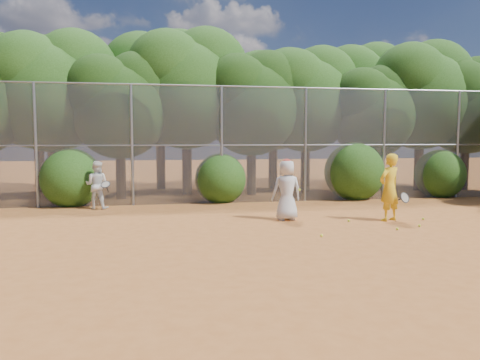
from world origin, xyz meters
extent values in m
plane|color=#9C5523|center=(0.00, 0.00, 0.00)|extent=(80.00, 80.00, 0.00)
cylinder|color=gray|center=(-7.00, 6.00, 2.00)|extent=(0.09, 0.09, 4.00)
cylinder|color=gray|center=(-4.00, 6.00, 2.00)|extent=(0.09, 0.09, 4.00)
cylinder|color=gray|center=(-1.00, 6.00, 2.00)|extent=(0.09, 0.09, 4.00)
cylinder|color=gray|center=(2.00, 6.00, 2.00)|extent=(0.09, 0.09, 4.00)
cylinder|color=gray|center=(5.00, 6.00, 2.00)|extent=(0.09, 0.09, 4.00)
cylinder|color=gray|center=(8.00, 6.00, 2.00)|extent=(0.09, 0.09, 4.00)
cylinder|color=gray|center=(0.00, 6.00, 4.00)|extent=(20.00, 0.05, 0.05)
cylinder|color=gray|center=(0.00, 6.00, 2.00)|extent=(20.00, 0.04, 0.04)
cube|color=slate|center=(0.00, 6.00, 2.00)|extent=(20.00, 0.02, 4.00)
cylinder|color=black|center=(-7.00, 8.50, 1.26)|extent=(0.38, 0.38, 2.52)
sphere|color=#1D4310|center=(-7.00, 8.50, 3.73)|extent=(4.03, 4.03, 4.03)
sphere|color=#1D4310|center=(-6.19, 8.90, 4.74)|extent=(3.23, 3.23, 3.23)
sphere|color=#1D4310|center=(-7.71, 8.20, 4.54)|extent=(3.02, 3.02, 3.02)
cylinder|color=black|center=(-4.50, 7.80, 1.08)|extent=(0.36, 0.36, 2.17)
sphere|color=black|center=(-4.50, 7.80, 3.21)|extent=(3.47, 3.47, 3.47)
sphere|color=black|center=(-3.81, 8.15, 4.08)|extent=(2.78, 2.78, 2.78)
sphere|color=black|center=(-5.11, 7.54, 3.91)|extent=(2.60, 2.60, 2.60)
cylinder|color=black|center=(-2.00, 8.80, 1.33)|extent=(0.39, 0.39, 2.66)
sphere|color=#1D4310|center=(-2.00, 8.80, 3.94)|extent=(4.26, 4.26, 4.26)
sphere|color=#1D4310|center=(-1.15, 9.23, 5.00)|extent=(3.40, 3.40, 3.40)
sphere|color=#1D4310|center=(-2.74, 8.48, 4.79)|extent=(3.19, 3.19, 3.19)
cylinder|color=black|center=(0.50, 8.20, 1.14)|extent=(0.37, 0.37, 2.27)
sphere|color=black|center=(0.50, 8.20, 3.37)|extent=(3.64, 3.64, 3.64)
sphere|color=black|center=(1.23, 8.56, 4.28)|extent=(2.91, 2.91, 2.91)
sphere|color=black|center=(-0.14, 7.93, 4.10)|extent=(2.73, 2.73, 2.73)
cylinder|color=black|center=(3.00, 9.00, 1.22)|extent=(0.38, 0.38, 2.45)
sphere|color=#1D4310|center=(3.00, 9.00, 3.63)|extent=(3.92, 3.92, 3.92)
sphere|color=#1D4310|center=(3.78, 9.39, 4.61)|extent=(3.14, 3.14, 3.14)
sphere|color=#1D4310|center=(2.31, 8.71, 4.41)|extent=(2.94, 2.94, 2.94)
cylinder|color=black|center=(5.50, 8.00, 1.05)|extent=(0.36, 0.36, 2.10)
sphere|color=black|center=(5.50, 8.00, 3.11)|extent=(3.36, 3.36, 3.36)
sphere|color=black|center=(6.17, 8.34, 3.95)|extent=(2.69, 2.69, 2.69)
sphere|color=black|center=(4.91, 7.75, 3.78)|extent=(2.52, 2.52, 2.52)
cylinder|color=black|center=(8.00, 8.60, 1.29)|extent=(0.39, 0.39, 2.59)
sphere|color=#1D4310|center=(8.00, 8.60, 3.83)|extent=(4.14, 4.14, 4.14)
sphere|color=#1D4310|center=(8.83, 9.01, 4.87)|extent=(3.32, 3.32, 3.32)
sphere|color=#1D4310|center=(7.27, 8.29, 4.66)|extent=(3.11, 3.11, 3.11)
cylinder|color=black|center=(10.00, 8.30, 1.15)|extent=(0.37, 0.37, 2.31)
sphere|color=black|center=(10.00, 8.30, 3.42)|extent=(3.70, 3.70, 3.70)
sphere|color=black|center=(10.74, 8.67, 4.34)|extent=(2.96, 2.96, 2.96)
sphere|color=black|center=(9.35, 8.02, 4.16)|extent=(2.77, 2.77, 2.77)
cylinder|color=black|center=(-8.00, 10.80, 1.31)|extent=(0.39, 0.39, 2.62)
sphere|color=#1D4310|center=(-8.00, 10.80, 3.88)|extent=(4.20, 4.20, 4.20)
sphere|color=#1D4310|center=(-7.16, 11.22, 4.94)|extent=(3.36, 3.36, 3.36)
sphere|color=#1D4310|center=(-8.73, 10.49, 4.72)|extent=(3.15, 3.15, 3.15)
cylinder|color=black|center=(-3.00, 11.00, 1.40)|extent=(0.40, 0.40, 2.80)
sphere|color=#1D4310|center=(-3.00, 11.00, 4.14)|extent=(4.48, 4.48, 4.48)
sphere|color=#1D4310|center=(-2.10, 11.45, 5.26)|extent=(3.58, 3.58, 3.58)
sphere|color=#1D4310|center=(-3.78, 10.66, 5.04)|extent=(3.36, 3.36, 3.36)
cylinder|color=black|center=(2.00, 10.60, 1.26)|extent=(0.38, 0.38, 2.52)
sphere|color=#1D4310|center=(2.00, 10.60, 3.73)|extent=(4.03, 4.03, 4.03)
sphere|color=#1D4310|center=(2.81, 11.00, 4.74)|extent=(3.23, 3.23, 3.23)
sphere|color=#1D4310|center=(1.29, 10.30, 4.54)|extent=(3.02, 3.02, 3.02)
cylinder|color=black|center=(6.50, 11.20, 1.36)|extent=(0.40, 0.40, 2.73)
sphere|color=#1D4310|center=(6.50, 11.20, 4.04)|extent=(4.37, 4.37, 4.37)
sphere|color=#1D4310|center=(7.37, 11.64, 5.13)|extent=(3.49, 3.49, 3.49)
sphere|color=#1D4310|center=(5.74, 10.87, 4.91)|extent=(3.28, 3.28, 3.28)
sphere|color=#1D4310|center=(-6.00, 6.30, 1.00)|extent=(2.00, 2.00, 2.00)
sphere|color=#1D4310|center=(-1.00, 6.30, 0.90)|extent=(1.80, 1.80, 1.80)
sphere|color=#1D4310|center=(4.00, 6.30, 1.10)|extent=(2.20, 2.20, 2.20)
sphere|color=#1D4310|center=(7.50, 6.30, 0.95)|extent=(1.90, 1.90, 1.90)
imported|color=yellow|center=(2.94, 1.67, 0.91)|extent=(0.78, 0.66, 1.82)
torus|color=black|center=(3.29, 1.47, 0.65)|extent=(0.33, 0.21, 0.29)
cylinder|color=black|center=(3.23, 1.67, 0.57)|extent=(0.11, 0.27, 0.13)
imported|color=silver|center=(0.25, 2.28, 0.82)|extent=(0.83, 0.56, 1.65)
ellipsoid|color=#AF2719|center=(0.25, 2.28, 1.61)|extent=(0.22, 0.22, 0.13)
sphere|color=#BCD226|center=(0.55, 2.08, 0.85)|extent=(0.07, 0.07, 0.07)
imported|color=white|center=(-5.09, 5.40, 0.76)|extent=(0.86, 0.74, 1.52)
torus|color=black|center=(-4.79, 5.10, 0.80)|extent=(0.35, 0.31, 0.22)
cylinder|color=black|center=(-4.75, 5.24, 0.64)|extent=(0.08, 0.21, 0.23)
sphere|color=#BCD226|center=(2.50, 0.41, 0.03)|extent=(0.07, 0.07, 0.07)
sphere|color=#BCD226|center=(1.81, 1.70, 0.03)|extent=(0.07, 0.07, 0.07)
sphere|color=#BCD226|center=(3.27, 0.71, 0.03)|extent=(0.07, 0.07, 0.07)
sphere|color=#BCD226|center=(3.93, 1.61, 0.03)|extent=(0.07, 0.07, 0.07)
sphere|color=#BCD226|center=(0.41, -0.01, 0.03)|extent=(0.07, 0.07, 0.07)
sphere|color=#BCD226|center=(4.10, 3.91, 0.03)|extent=(0.07, 0.07, 0.07)
camera|label=1|loc=(-3.28, -9.91, 2.20)|focal=35.00mm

